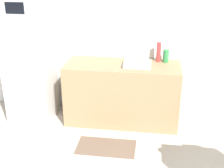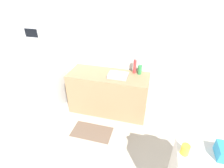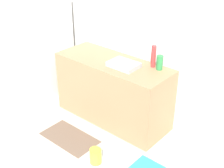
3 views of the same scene
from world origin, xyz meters
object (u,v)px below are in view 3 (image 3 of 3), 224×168
Objects in this scene: refrigerator at (46,46)px; bottle_short at (160,63)px; bottle_tall at (154,56)px; jar at (96,156)px.

refrigerator is 8.33× the size of bottle_short.
refrigerator reaches higher than bottle_tall.
jar is (0.69, -1.90, 0.12)m from bottle_short.
jar is (2.66, -1.66, 0.32)m from refrigerator.
bottle_short is at bearing -8.46° from bottle_tall.
refrigerator is 3.15m from jar.
refrigerator reaches higher than jar.
refrigerator is at bearing -172.09° from bottle_tall.
bottle_short is 1.64× the size of jar.
bottle_short is 2.02m from jar.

